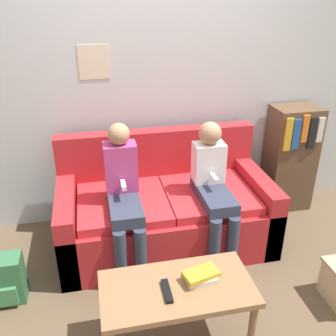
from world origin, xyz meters
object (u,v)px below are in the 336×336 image
couch (164,210)px  bookshelf (290,158)px  coffee_table (177,295)px  backpack (3,280)px  person_left (124,193)px  tv_remote (167,291)px  person_right (213,185)px

couch → bookshelf: 1.34m
coffee_table → backpack: (-1.08, 0.60, -0.23)m
couch → person_left: (-0.35, -0.21, 0.32)m
coffee_table → bookshelf: 1.98m
tv_remote → backpack: size_ratio=0.49×
person_left → person_right: size_ratio=1.04×
coffee_table → person_right: bearing=60.1°
couch → bookshelf: bookshelf is taller
person_left → tv_remote: person_left is taller
coffee_table → tv_remote: 0.10m
coffee_table → tv_remote: size_ratio=5.08×
couch → backpack: couch is taller
person_left → bookshelf: 1.72m
tv_remote → bookshelf: size_ratio=0.17×
person_right → coffee_table: bearing=-119.9°
coffee_table → person_left: (-0.20, 0.84, 0.22)m
tv_remote → backpack: tv_remote is taller
person_right → couch: bearing=148.0°
person_right → bookshelf: bearing=29.4°
person_left → backpack: size_ratio=3.18×
person_left → tv_remote: (0.14, -0.87, -0.14)m
person_left → tv_remote: size_ratio=6.47×
tv_remote → person_right: bearing=58.5°
couch → backpack: (-1.22, -0.45, -0.12)m
bookshelf → backpack: size_ratio=2.90×
couch → tv_remote: (-0.21, -1.08, 0.18)m
person_left → backpack: (-0.87, -0.24, -0.44)m
person_right → tv_remote: size_ratio=6.24×
person_left → backpack: person_left is taller
person_left → backpack: 1.01m
bookshelf → backpack: (-2.50, -0.77, -0.34)m
couch → coffee_table: 1.06m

